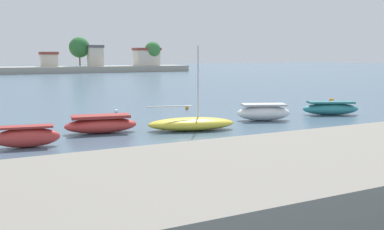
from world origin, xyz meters
name	(u,v)px	position (x,y,z in m)	size (l,w,h in m)	color
ground_plane	(211,151)	(0.00, 0.00, 0.00)	(400.00, 400.00, 0.00)	#476075
seawall_embankment	(350,177)	(0.00, -8.72, 0.93)	(85.98, 6.27, 1.87)	gray
moored_boat_0	(27,137)	(-7.91, 4.95, 0.54)	(3.37, 1.47, 1.11)	#C63833
moored_boat_1	(101,124)	(-3.48, 7.27, 0.52)	(4.46, 2.13, 1.09)	#C63833
moored_boat_2	(191,124)	(1.79, 5.67, 0.42)	(5.72, 3.26, 5.22)	yellow
moored_boat_3	(263,112)	(8.24, 6.99, 0.58)	(4.16, 2.85, 1.20)	white
moored_boat_4	(331,108)	(14.68, 7.01, 0.51)	(4.54, 3.02, 1.06)	teal
mooring_buoy_0	(44,135)	(-6.77, 7.27, 0.13)	(0.26, 0.26, 0.26)	orange
mooring_buoy_1	(331,100)	(21.38, 13.70, 0.22)	(0.44, 0.44, 0.44)	orange
mooring_buoy_2	(116,111)	(-0.05, 15.54, 0.17)	(0.33, 0.33, 0.33)	white
mooring_buoy_3	(187,108)	(6.13, 15.15, 0.16)	(0.31, 0.31, 0.31)	orange
distant_shoreline	(32,65)	(3.13, 99.88, 2.15)	(90.59, 11.96, 9.51)	#9E998C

